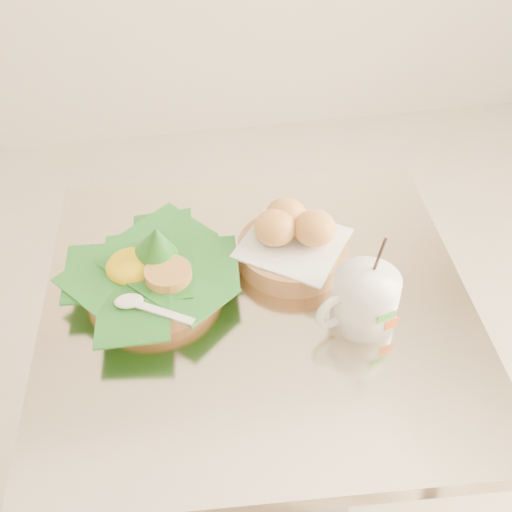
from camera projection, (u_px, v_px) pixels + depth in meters
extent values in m
cylinder|color=gray|center=(257.00, 429.00, 1.31)|extent=(0.07, 0.07, 0.69)
cube|color=beige|center=(258.00, 306.00, 1.06)|extent=(0.75, 0.75, 0.03)
cylinder|color=#B1834C|center=(153.00, 278.00, 1.06)|extent=(0.23, 0.23, 0.04)
cone|color=#1B601F|center=(156.00, 245.00, 1.03)|extent=(0.11, 0.13, 0.12)
ellipsoid|color=yellow|center=(132.00, 267.00, 1.05)|extent=(0.08, 0.08, 0.05)
cylinder|color=#CC9347|center=(168.00, 275.00, 1.02)|extent=(0.08, 0.08, 0.02)
cylinder|color=#B1834C|center=(293.00, 252.00, 1.11)|extent=(0.19, 0.19, 0.04)
cube|color=white|center=(293.00, 243.00, 1.10)|extent=(0.23, 0.23, 0.01)
ellipsoid|color=#B16528|center=(275.00, 228.00, 1.08)|extent=(0.07, 0.07, 0.06)
ellipsoid|color=#B16528|center=(315.00, 228.00, 1.08)|extent=(0.07, 0.07, 0.06)
ellipsoid|color=#B16528|center=(286.00, 216.00, 1.11)|extent=(0.07, 0.07, 0.06)
cylinder|color=white|center=(365.00, 299.00, 0.99)|extent=(0.10, 0.10, 0.09)
torus|color=white|center=(334.00, 312.00, 0.97)|extent=(0.06, 0.03, 0.06)
cylinder|color=#512617|center=(368.00, 280.00, 0.97)|extent=(0.09, 0.09, 0.01)
cylinder|color=black|center=(377.00, 261.00, 0.96)|extent=(0.01, 0.05, 0.13)
cube|color=green|center=(386.00, 317.00, 0.95)|extent=(0.03, 0.01, 0.01)
cube|color=orange|center=(392.00, 324.00, 0.97)|extent=(0.02, 0.01, 0.02)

